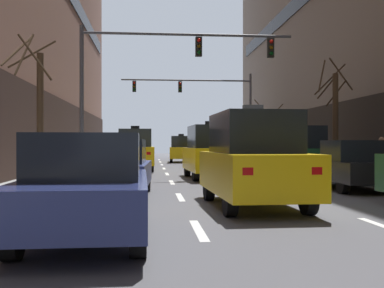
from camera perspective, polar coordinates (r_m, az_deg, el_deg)
ground_plane at (r=11.45m, az=7.62°, el=-7.37°), size 120.00×120.00×0.00m
lane_stripe_l1_s3 at (r=8.25m, az=0.79°, el=-10.25°), size 0.16×2.00×0.01m
lane_stripe_l1_s4 at (r=13.19m, az=-1.44°, el=-6.37°), size 0.16×2.00×0.01m
lane_stripe_l1_s5 at (r=18.16m, az=-2.44°, el=-4.60°), size 0.16×2.00×0.01m
lane_stripe_l1_s6 at (r=23.14m, az=-3.01°, el=-3.60°), size 0.16×2.00×0.01m
lane_stripe_l1_s7 at (r=28.13m, az=-3.37°, el=-2.95°), size 0.16×2.00×0.01m
lane_stripe_l1_s8 at (r=33.12m, az=-3.63°, el=-2.49°), size 0.16×2.00×0.01m
lane_stripe_l1_s9 at (r=38.11m, az=-3.82°, el=-2.16°), size 0.16×2.00×0.01m
lane_stripe_l1_s10 at (r=43.11m, az=-3.96°, el=-1.90°), size 0.16×2.00×0.01m
lane_stripe_l2_s4 at (r=13.80m, az=12.57°, el=-6.08°), size 0.16×2.00×0.01m
lane_stripe_l2_s5 at (r=18.61m, az=7.89°, el=-4.49°), size 0.16×2.00×0.01m
lane_stripe_l2_s6 at (r=23.50m, az=5.15°, el=-3.54°), size 0.16×2.00×0.01m
lane_stripe_l2_s7 at (r=28.42m, az=3.36°, el=-2.91°), size 0.16×2.00×0.01m
lane_stripe_l2_s8 at (r=33.37m, az=2.10°, el=-2.47°), size 0.16×2.00×0.01m
lane_stripe_l2_s9 at (r=38.33m, az=1.17°, el=-2.14°), size 0.16×2.00×0.01m
lane_stripe_l2_s10 at (r=43.30m, az=0.45°, el=-1.89°), size 0.16×2.00×0.01m
taxi_driving_0 at (r=37.70m, az=-1.31°, el=-0.62°), size 1.98×4.34×2.24m
taxi_driving_1 at (r=38.34m, az=-6.20°, el=-0.88°), size 1.98×4.61×1.91m
taxi_driving_2 at (r=11.20m, az=7.30°, el=-1.92°), size 2.03×4.59×2.38m
car_driving_3 at (r=13.47m, az=-9.02°, el=-2.90°), size 1.96×4.32×1.59m
taxi_driving_4 at (r=26.10m, az=-6.82°, el=-0.73°), size 2.06×4.69×2.44m
taxi_driving_5 at (r=20.17m, az=2.26°, el=-0.98°), size 2.10×4.69×2.42m
car_driving_6 at (r=7.55m, az=-12.39°, el=-5.10°), size 1.88×4.37×1.63m
car_parked_2 at (r=16.07m, az=18.56°, el=-2.45°), size 1.86×4.25×1.58m
car_parked_3 at (r=21.30m, az=12.53°, el=-0.94°), size 1.97×4.61×2.22m
traffic_signal_0 at (r=20.88m, az=-4.21°, el=9.27°), size 9.22×0.35×6.38m
traffic_signal_1 at (r=37.29m, az=1.74°, el=5.51°), size 10.18×0.35×6.84m
street_tree_1 at (r=22.96m, az=16.73°, el=3.02°), size 1.69×1.52×5.34m
street_tree_2 at (r=35.29m, az=8.95°, el=1.14°), size 2.18×2.18×4.54m
street_tree_3 at (r=16.25m, az=-17.94°, el=4.02°), size 1.63×1.73×5.08m
pedestrian_0 at (r=18.50m, az=21.76°, el=-1.29°), size 0.53×0.24×1.58m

